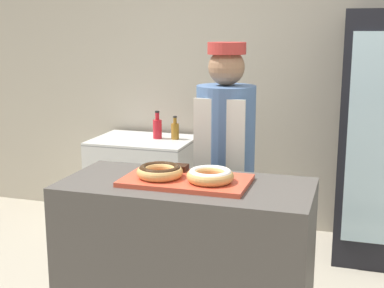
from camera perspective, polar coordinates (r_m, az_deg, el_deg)
The scene contains 12 objects.
wall_back at distance 4.68m, azimuth 7.44°, elevation 7.31°, with size 8.00×0.06×2.70m.
display_counter at distance 2.87m, azimuth -0.61°, elevation -13.58°, with size 1.27×0.60×0.98m.
serving_tray at distance 2.69m, azimuth -0.63°, elevation -3.92°, with size 0.63×0.36×0.02m.
donut_chocolate_glaze at distance 2.70m, azimuth -3.46°, elevation -2.88°, with size 0.23×0.23×0.06m.
donut_light_glaze at distance 2.62m, azimuth 1.96°, elevation -3.33°, with size 0.23×0.23×0.06m.
brownie_back_left at distance 2.83m, azimuth -1.27°, elevation -2.55°, with size 0.08×0.08×0.03m.
brownie_back_right at distance 2.79m, azimuth 1.68°, elevation -2.78°, with size 0.08×0.08×0.03m.
baker_person at distance 3.31m, azimuth 3.53°, elevation -2.87°, with size 0.36×0.36×1.66m.
beverage_fridge at distance 4.27m, azimuth 19.78°, elevation 0.64°, with size 0.64×0.70×1.87m.
chest_freezer at distance 4.73m, azimuth -5.15°, elevation -4.21°, with size 0.85×0.64×0.81m.
bottle_red at distance 4.63m, azimuth -3.71°, elevation 1.73°, with size 0.08×0.08×0.24m.
bottle_amber at distance 4.59m, azimuth -1.82°, elevation 1.47°, with size 0.07×0.07×0.20m.
Camera 1 is at (0.79, -2.46, 1.73)m, focal length 50.00 mm.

